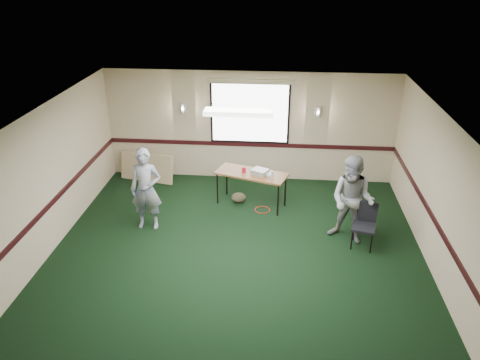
# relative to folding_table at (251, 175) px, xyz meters

# --- Properties ---
(ground) EXTENTS (8.00, 8.00, 0.00)m
(ground) POSITION_rel_folding_table_xyz_m (-0.14, -2.56, -0.72)
(ground) COLOR black
(ground) RESTS_ON ground
(room_shell) EXTENTS (8.00, 8.02, 8.00)m
(room_shell) POSITION_rel_folding_table_xyz_m (-0.14, -0.44, 0.86)
(room_shell) COLOR #CCAE93
(room_shell) RESTS_ON ground
(folding_table) EXTENTS (1.68, 1.08, 0.78)m
(folding_table) POSITION_rel_folding_table_xyz_m (0.00, 0.00, 0.00)
(folding_table) COLOR #5C311A
(folding_table) RESTS_ON ground
(projector) EXTENTS (0.42, 0.39, 0.11)m
(projector) POSITION_rel_folding_table_xyz_m (0.19, -0.04, 0.11)
(projector) COLOR gray
(projector) RESTS_ON folding_table
(game_console) EXTENTS (0.19, 0.16, 0.04)m
(game_console) POSITION_rel_folding_table_xyz_m (0.36, -0.07, 0.08)
(game_console) COLOR silver
(game_console) RESTS_ON folding_table
(red_cup) EXTENTS (0.08, 0.08, 0.12)m
(red_cup) POSITION_rel_folding_table_xyz_m (-0.17, 0.02, 0.12)
(red_cup) COLOR #B70C26
(red_cup) RESTS_ON folding_table
(water_bottle) EXTENTS (0.05, 0.05, 0.18)m
(water_bottle) POSITION_rel_folding_table_xyz_m (0.46, -0.26, 0.15)
(water_bottle) COLOR #83ACD6
(water_bottle) RESTS_ON folding_table
(duffel_bag) EXTENTS (0.33, 0.25, 0.23)m
(duffel_bag) POSITION_rel_folding_table_xyz_m (-0.29, 0.07, -0.61)
(duffel_bag) COLOR #4D492C
(duffel_bag) RESTS_ON ground
(cable_coil) EXTENTS (0.36, 0.36, 0.02)m
(cable_coil) POSITION_rel_folding_table_xyz_m (0.27, -0.25, -0.71)
(cable_coil) COLOR red
(cable_coil) RESTS_ON ground
(folded_table) EXTENTS (1.40, 0.50, 0.71)m
(folded_table) POSITION_rel_folding_table_xyz_m (-2.67, 1.04, -0.37)
(folded_table) COLOR tan
(folded_table) RESTS_ON ground
(conference_chair) EXTENTS (0.52, 0.53, 0.88)m
(conference_chair) POSITION_rel_folding_table_xyz_m (2.27, -1.43, -0.21)
(conference_chair) COLOR black
(conference_chair) RESTS_ON ground
(person_left) EXTENTS (0.63, 0.42, 1.72)m
(person_left) POSITION_rel_folding_table_xyz_m (-2.04, -1.15, 0.14)
(person_left) COLOR #424F92
(person_left) RESTS_ON ground
(person_right) EXTENTS (1.07, 0.98, 1.76)m
(person_right) POSITION_rel_folding_table_xyz_m (2.01, -1.30, 0.16)
(person_right) COLOR #7F91C5
(person_right) RESTS_ON ground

